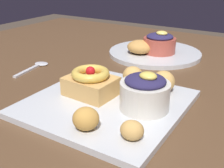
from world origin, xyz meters
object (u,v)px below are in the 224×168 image
at_px(berry_ramekin, 145,92).
at_px(front_plate, 107,103).
at_px(cake_slice, 91,83).
at_px(fritter_back, 132,130).
at_px(fritter_front, 86,119).
at_px(fritter_extra, 133,76).
at_px(back_ramekin, 160,43).
at_px(back_pastry, 140,47).
at_px(back_plate, 155,53).
at_px(spoon, 35,67).
at_px(fritter_middle, 163,81).

bearing_deg(berry_ramekin, front_plate, -172.92).
bearing_deg(cake_slice, fritter_back, -33.58).
xyz_separation_m(fritter_front, fritter_extra, (-0.02, 0.20, 0.00)).
bearing_deg(back_ramekin, back_pastry, -139.86).
bearing_deg(front_plate, back_plate, 99.18).
height_order(front_plate, fritter_front, fritter_front).
xyz_separation_m(fritter_back, back_plate, (-0.16, 0.46, -0.02)).
height_order(berry_ramekin, fritter_back, berry_ramekin).
distance_m(cake_slice, back_ramekin, 0.35).
xyz_separation_m(fritter_front, back_ramekin, (-0.07, 0.46, 0.01)).
height_order(fritter_front, back_ramekin, back_ramekin).
bearing_deg(back_plate, fritter_extra, -76.48).
relative_size(back_plate, spoon, 2.21).
bearing_deg(fritter_extra, back_ramekin, 100.35).
distance_m(front_plate, fritter_back, 0.14).
xyz_separation_m(berry_ramekin, fritter_back, (0.03, -0.10, -0.02)).
relative_size(back_pastry, spoon, 0.60).
distance_m(fritter_back, spoon, 0.43).
height_order(front_plate, berry_ramekin, berry_ramekin).
xyz_separation_m(fritter_front, back_plate, (-0.09, 0.47, -0.02)).
bearing_deg(spoon, fritter_back, -123.58).
bearing_deg(cake_slice, back_ramekin, 90.00).
bearing_deg(back_plate, fritter_back, -70.36).
bearing_deg(back_plate, back_ramekin, -21.42).
distance_m(fritter_back, fritter_extra, 0.21).
bearing_deg(spoon, back_plate, -48.42).
height_order(fritter_extra, back_ramekin, back_ramekin).
bearing_deg(back_pastry, fritter_back, -64.98).
distance_m(fritter_front, back_pastry, 0.44).
distance_m(berry_ramekin, fritter_back, 0.10).
xyz_separation_m(back_plate, spoon, (-0.23, -0.28, -0.00)).
relative_size(fritter_middle, back_pastry, 0.63).
distance_m(front_plate, berry_ramekin, 0.09).
bearing_deg(back_plate, fritter_front, -79.58).
bearing_deg(front_plate, fritter_middle, 52.35).
relative_size(berry_ramekin, fritter_middle, 1.91).
bearing_deg(fritter_front, back_ramekin, 98.57).
height_order(fritter_front, fritter_extra, fritter_extra).
bearing_deg(cake_slice, fritter_front, -57.79).
bearing_deg(cake_slice, back_pastry, 98.28).
distance_m(berry_ramekin, fritter_middle, 0.09).
height_order(fritter_back, back_plate, fritter_back).
xyz_separation_m(fritter_back, fritter_extra, (-0.10, 0.19, 0.01)).
bearing_deg(cake_slice, front_plate, -9.65).
bearing_deg(fritter_back, spoon, 155.52).
bearing_deg(cake_slice, spoon, 161.71).
bearing_deg(front_plate, spoon, 162.95).
height_order(fritter_middle, fritter_back, fritter_middle).
xyz_separation_m(berry_ramekin, fritter_extra, (-0.07, 0.09, -0.01)).
distance_m(berry_ramekin, back_pastry, 0.35).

